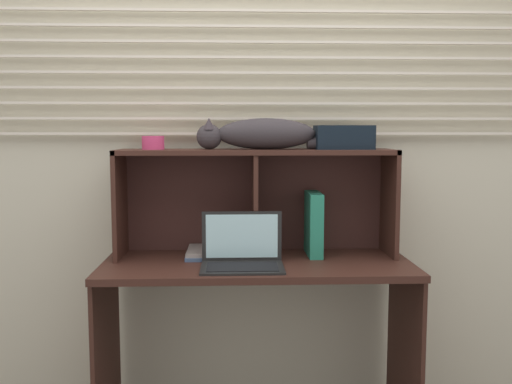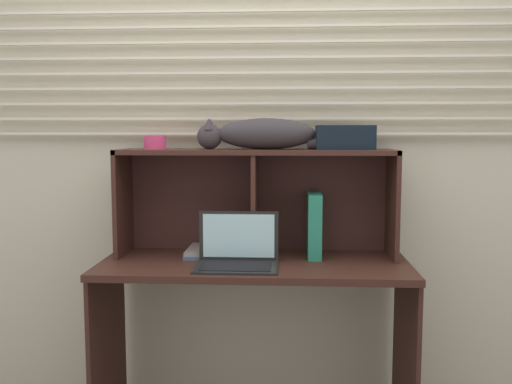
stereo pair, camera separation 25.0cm
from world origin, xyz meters
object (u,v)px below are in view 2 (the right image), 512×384
binder_upright (314,225)px  storage_box (345,137)px  cat (262,135)px  book_stack (204,251)px  laptop (237,255)px  small_basket (155,143)px

binder_upright → storage_box: size_ratio=1.13×
cat → book_stack: bearing=-178.9°
laptop → binder_upright: bearing=32.8°
cat → binder_upright: size_ratio=2.55×
book_stack → cat: bearing=1.1°
book_stack → storage_box: (0.64, 0.00, 0.53)m
storage_box → binder_upright: bearing=180.0°
book_stack → small_basket: small_basket is taller
cat → laptop: cat is taller
binder_upright → small_basket: (-0.73, 0.00, 0.37)m
laptop → book_stack: 0.27m
small_basket → storage_box: 0.86m
cat → binder_upright: 0.47m
cat → book_stack: size_ratio=2.98×
storage_box → book_stack: bearing=-179.6°
cat → laptop: 0.56m
laptop → small_basket: bearing=151.5°
cat → storage_box: 0.37m
small_basket → book_stack: bearing=-1.3°
storage_box → small_basket: bearing=180.0°
binder_upright → small_basket: small_basket is taller
laptop → book_stack: bearing=129.3°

